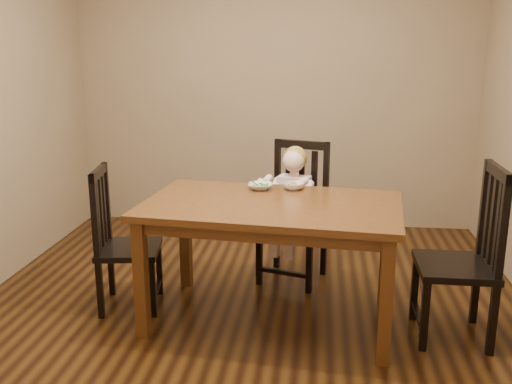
# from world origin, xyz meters

# --- Properties ---
(room) EXTENTS (4.01, 4.01, 2.71)m
(room) POSITION_xyz_m (0.00, 0.00, 1.35)
(room) COLOR #462A0E
(room) RESTS_ON ground
(dining_table) EXTENTS (1.75, 1.16, 0.83)m
(dining_table) POSITION_xyz_m (0.16, -0.19, 0.73)
(dining_table) COLOR #532413
(dining_table) RESTS_ON room
(chair_child) EXTENTS (0.58, 0.57, 1.09)m
(chair_child) POSITION_xyz_m (0.29, 0.57, 0.52)
(chair_child) COLOR black
(chair_child) RESTS_ON room
(chair_left) EXTENTS (0.48, 0.50, 1.01)m
(chair_left) POSITION_xyz_m (-0.90, -0.10, 0.49)
(chair_left) COLOR black
(chair_left) RESTS_ON room
(chair_right) EXTENTS (0.47, 0.49, 1.13)m
(chair_right) POSITION_xyz_m (1.39, -0.29, 0.54)
(chair_right) COLOR black
(chair_right) RESTS_ON room
(toddler) EXTENTS (0.42, 0.47, 0.55)m
(toddler) POSITION_xyz_m (0.27, 0.51, 0.66)
(toddler) COLOR white
(toddler) RESTS_ON chair_child
(bowl_peas) EXTENTS (0.18, 0.18, 0.04)m
(bowl_peas) POSITION_xyz_m (0.05, 0.15, 0.85)
(bowl_peas) COLOR silver
(bowl_peas) RESTS_ON dining_table
(bowl_veg) EXTENTS (0.18, 0.18, 0.05)m
(bowl_veg) POSITION_xyz_m (0.29, 0.18, 0.85)
(bowl_veg) COLOR silver
(bowl_veg) RESTS_ON dining_table
(fork) EXTENTS (0.11, 0.10, 0.05)m
(fork) POSITION_xyz_m (0.01, 0.14, 0.87)
(fork) COLOR silver
(fork) RESTS_ON bowl_peas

